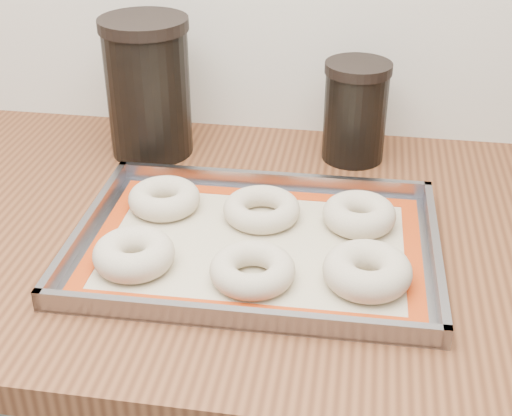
% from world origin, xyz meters
% --- Properties ---
extents(countertop, '(3.06, 0.68, 0.04)m').
position_xyz_m(countertop, '(0.00, 1.68, 0.88)').
color(countertop, brown).
rests_on(countertop, cabinet).
extents(baking_tray, '(0.47, 0.34, 0.03)m').
position_xyz_m(baking_tray, '(-0.24, 1.62, 0.91)').
color(baking_tray, gray).
rests_on(baking_tray, countertop).
extents(baking_mat, '(0.43, 0.30, 0.00)m').
position_xyz_m(baking_mat, '(-0.24, 1.62, 0.90)').
color(baking_mat, '#C6B793').
rests_on(baking_mat, baking_tray).
extents(bagel_front_left, '(0.13, 0.13, 0.04)m').
position_xyz_m(bagel_front_left, '(-0.38, 1.55, 0.92)').
color(bagel_front_left, beige).
rests_on(bagel_front_left, baking_mat).
extents(bagel_front_mid, '(0.12, 0.12, 0.03)m').
position_xyz_m(bagel_front_mid, '(-0.24, 1.54, 0.92)').
color(bagel_front_mid, beige).
rests_on(bagel_front_mid, baking_mat).
extents(bagel_front_right, '(0.13, 0.13, 0.04)m').
position_xyz_m(bagel_front_right, '(-0.10, 1.56, 0.92)').
color(bagel_front_right, beige).
rests_on(bagel_front_right, baking_mat).
extents(bagel_back_left, '(0.12, 0.12, 0.03)m').
position_xyz_m(bagel_back_left, '(-0.38, 1.69, 0.92)').
color(bagel_back_left, beige).
rests_on(bagel_back_left, baking_mat).
extents(bagel_back_mid, '(0.11, 0.11, 0.03)m').
position_xyz_m(bagel_back_mid, '(-0.25, 1.69, 0.92)').
color(bagel_back_mid, beige).
rests_on(bagel_back_mid, baking_mat).
extents(bagel_back_right, '(0.10, 0.10, 0.04)m').
position_xyz_m(bagel_back_right, '(-0.12, 1.69, 0.92)').
color(bagel_back_right, beige).
rests_on(bagel_back_right, baking_mat).
extents(canister_left, '(0.14, 0.14, 0.22)m').
position_xyz_m(canister_left, '(-0.46, 1.88, 1.01)').
color(canister_left, black).
rests_on(canister_left, countertop).
extents(canister_mid, '(0.10, 0.10, 0.16)m').
position_xyz_m(canister_mid, '(-0.13, 1.91, 0.98)').
color(canister_mid, black).
rests_on(canister_mid, countertop).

